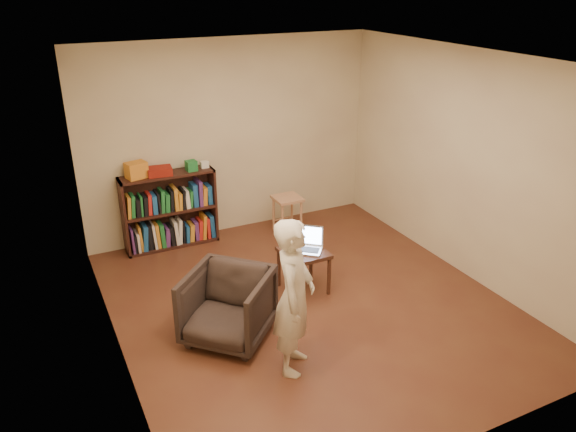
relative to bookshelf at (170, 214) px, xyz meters
name	(u,v)px	position (x,y,z in m)	size (l,w,h in m)	color
floor	(309,304)	(0.94, -2.09, -0.44)	(4.50, 4.50, 0.00)	#4E2419
ceiling	(313,60)	(0.94, -2.09, 2.16)	(4.50, 4.50, 0.00)	white
wall_back	(231,138)	(0.94, 0.16, 0.86)	(4.00, 4.00, 0.00)	beige
wall_left	(105,231)	(-1.06, -2.09, 0.86)	(4.50, 4.50, 0.00)	beige
wall_right	(465,165)	(2.94, -2.09, 0.86)	(4.50, 4.50, 0.00)	beige
bookshelf	(170,214)	(0.00, 0.00, 0.00)	(1.20, 0.30, 1.00)	black
box_yellow	(136,170)	(-0.37, -0.01, 0.66)	(0.24, 0.18, 0.20)	orange
red_cloth	(160,171)	(-0.08, -0.03, 0.61)	(0.30, 0.22, 0.10)	maroon
box_green	(191,166)	(0.32, -0.04, 0.63)	(0.13, 0.13, 0.13)	#1F7433
box_white	(204,164)	(0.51, 0.01, 0.60)	(0.10, 0.10, 0.08)	silver
stool	(287,204)	(1.54, -0.32, -0.02)	(0.36, 0.36, 0.52)	tan
armchair	(228,306)	(-0.06, -2.27, -0.08)	(0.76, 0.79, 0.71)	#302520
side_table	(304,258)	(1.03, -1.79, -0.03)	(0.48, 0.48, 0.49)	black
laptop	(307,244)	(1.08, -1.77, 0.11)	(0.43, 0.42, 0.26)	silver
person	(294,297)	(0.32, -2.95, 0.30)	(0.54, 0.35, 1.47)	beige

